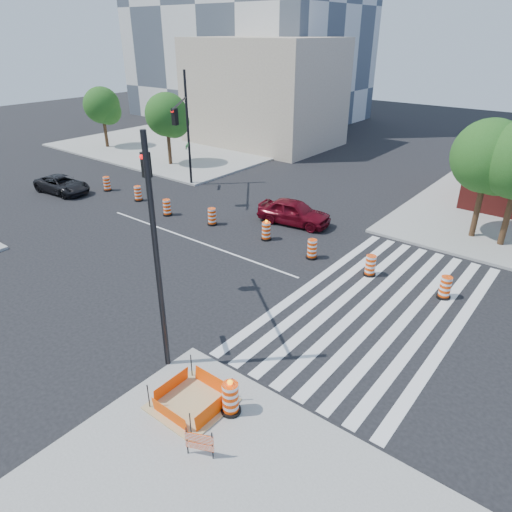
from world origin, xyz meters
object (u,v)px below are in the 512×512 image
object	(u,v)px
red_coupe	(294,212)
signal_pole_nw	(184,123)
signal_pole_se	(152,219)
dark_suv	(62,184)

from	to	relation	value
red_coupe	signal_pole_nw	xyz separation A→B (m)	(-9.50, 0.39, 4.15)
red_coupe	signal_pole_se	world-z (taller)	signal_pole_se
signal_pole_se	red_coupe	bearing A→B (deg)	-40.45
dark_suv	signal_pole_nw	xyz separation A→B (m)	(6.90, 5.81, 4.29)
dark_suv	signal_pole_nw	distance (m)	9.99
red_coupe	dark_suv	world-z (taller)	red_coupe
dark_suv	signal_pole_se	bearing A→B (deg)	-116.21
signal_pole_nw	dark_suv	bearing A→B (deg)	-88.30
red_coupe	signal_pole_se	size ratio (longest dim) A/B	0.56
red_coupe	signal_pole_se	distance (m)	13.52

